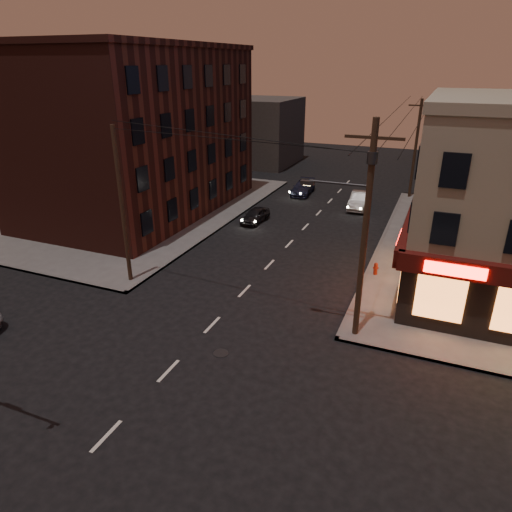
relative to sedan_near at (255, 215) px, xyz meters
The scene contains 13 objects.
ground 19.97m from the sedan_near, 77.99° to the right, with size 120.00×120.00×0.00m, color black.
sidewalk_nw 13.87m from the sedan_near, behind, with size 24.00×28.00×0.15m, color #514F4C.
brick_apartment 12.01m from the sedan_near, behind, with size 12.00×20.00×13.00m, color #401A14.
bg_building_ne_a 26.07m from the sedan_near, 45.51° to the left, with size 10.00×12.00×7.00m, color #3F3D3A.
bg_building_nw 24.40m from the sedan_near, 111.49° to the left, with size 9.00×10.00×8.00m, color #3F3D3A.
bg_building_ne_b 36.35m from the sedan_near, 63.56° to the left, with size 8.00×8.00×6.00m, color #3F3D3A.
utility_pole_main 18.23m from the sedan_near, 51.70° to the right, with size 4.20×0.44×10.00m.
utility_pole_far 17.09m from the sedan_near, 48.73° to the left, with size 0.26×0.26×9.00m, color #382619.
utility_pole_west 13.89m from the sedan_near, 101.50° to the right, with size 0.24×0.24×9.00m, color #382619.
sedan_near is the anchor object (origin of this frame).
sedan_mid 10.15m from the sedan_near, 45.32° to the left, with size 1.55×4.43×1.46m, color slate.
sedan_far 9.93m from the sedan_near, 84.25° to the left, with size 1.78×4.37×1.27m, color #1A1E34.
fire_hydrant 12.68m from the sedan_near, 31.84° to the right, with size 0.35×0.35×0.79m.
Camera 1 is at (9.60, -13.31, 12.15)m, focal length 32.00 mm.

